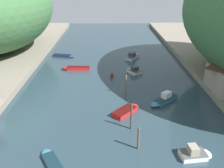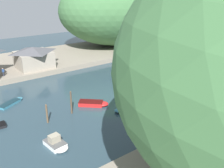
{
  "view_description": "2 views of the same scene",
  "coord_description": "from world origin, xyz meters",
  "px_view_note": "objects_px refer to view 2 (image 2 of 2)",
  "views": [
    {
      "loc": [
        -0.63,
        -11.3,
        18.16
      ],
      "look_at": [
        -0.02,
        25.65,
        2.18
      ],
      "focal_mm": 40.0,
      "sensor_mm": 36.0,
      "label": 1
    },
    {
      "loc": [
        33.04,
        0.56,
        18.01
      ],
      "look_at": [
        0.95,
        24.71,
        2.36
      ],
      "focal_mm": 40.0,
      "sensor_mm": 36.0,
      "label": 2
    }
  ],
  "objects_px": {
    "boat_white_cruiser": "(173,85)",
    "boat_cabin_cruiser": "(207,76)",
    "person_on_quay": "(3,71)",
    "boat_red_skiff": "(95,103)",
    "boathouse_shed": "(34,57)",
    "boat_mid_channel": "(137,68)",
    "boat_yellow_tender": "(56,144)",
    "boat_near_quay": "(12,102)",
    "boat_moored_right": "(132,111)",
    "boat_small_dinghy": "(154,59)",
    "right_bank_cottage": "(211,118)",
    "channel_buoy_near": "(148,81)"
  },
  "relations": [
    {
      "from": "channel_buoy_near",
      "to": "boat_cabin_cruiser",
      "type": "bearing_deg",
      "value": 66.18
    },
    {
      "from": "right_bank_cottage",
      "to": "boat_cabin_cruiser",
      "type": "relative_size",
      "value": 1.44
    },
    {
      "from": "boat_red_skiff",
      "to": "boat_cabin_cruiser",
      "type": "distance_m",
      "value": 26.35
    },
    {
      "from": "boat_yellow_tender",
      "to": "boat_white_cruiser",
      "type": "height_order",
      "value": "boat_yellow_tender"
    },
    {
      "from": "boat_small_dinghy",
      "to": "boat_moored_right",
      "type": "xyz_separation_m",
      "value": [
        19.3,
        -24.5,
        0.25
      ]
    },
    {
      "from": "boat_near_quay",
      "to": "channel_buoy_near",
      "type": "relative_size",
      "value": 4.47
    },
    {
      "from": "channel_buoy_near",
      "to": "boathouse_shed",
      "type": "bearing_deg",
      "value": -143.07
    },
    {
      "from": "boat_red_skiff",
      "to": "right_bank_cottage",
      "type": "bearing_deg",
      "value": 58.42
    },
    {
      "from": "right_bank_cottage",
      "to": "boat_small_dinghy",
      "type": "xyz_separation_m",
      "value": [
        -30.76,
        22.48,
        -3.45
      ]
    },
    {
      "from": "boathouse_shed",
      "to": "boat_red_skiff",
      "type": "height_order",
      "value": "boathouse_shed"
    },
    {
      "from": "boat_mid_channel",
      "to": "boat_small_dinghy",
      "type": "relative_size",
      "value": 1.06
    },
    {
      "from": "boat_mid_channel",
      "to": "boat_yellow_tender",
      "type": "bearing_deg",
      "value": -148.43
    },
    {
      "from": "person_on_quay",
      "to": "boathouse_shed",
      "type": "bearing_deg",
      "value": -0.16
    },
    {
      "from": "boathouse_shed",
      "to": "boat_cabin_cruiser",
      "type": "height_order",
      "value": "boathouse_shed"
    },
    {
      "from": "right_bank_cottage",
      "to": "boat_small_dinghy",
      "type": "relative_size",
      "value": 1.34
    },
    {
      "from": "boat_yellow_tender",
      "to": "boat_moored_right",
      "type": "bearing_deg",
      "value": 177.09
    },
    {
      "from": "boat_cabin_cruiser",
      "to": "boat_small_dinghy",
      "type": "bearing_deg",
      "value": -151.91
    },
    {
      "from": "right_bank_cottage",
      "to": "boat_mid_channel",
      "type": "xyz_separation_m",
      "value": [
        -27.08,
        13.22,
        -3.34
      ]
    },
    {
      "from": "channel_buoy_near",
      "to": "right_bank_cottage",
      "type": "bearing_deg",
      "value": -25.01
    },
    {
      "from": "person_on_quay",
      "to": "boat_red_skiff",
      "type": "bearing_deg",
      "value": -82.05
    },
    {
      "from": "boat_cabin_cruiser",
      "to": "person_on_quay",
      "type": "relative_size",
      "value": 3.09
    },
    {
      "from": "boat_yellow_tender",
      "to": "person_on_quay",
      "type": "bearing_deg",
      "value": -99.66
    },
    {
      "from": "boat_moored_right",
      "to": "person_on_quay",
      "type": "relative_size",
      "value": 3.05
    },
    {
      "from": "boat_red_skiff",
      "to": "channel_buoy_near",
      "type": "bearing_deg",
      "value": 140.56
    },
    {
      "from": "boat_mid_channel",
      "to": "channel_buoy_near",
      "type": "bearing_deg",
      "value": -117.35
    },
    {
      "from": "boat_yellow_tender",
      "to": "boat_cabin_cruiser",
      "type": "bearing_deg",
      "value": 178.6
    },
    {
      "from": "boat_small_dinghy",
      "to": "boat_near_quay",
      "type": "distance_m",
      "value": 38.26
    },
    {
      "from": "boathouse_shed",
      "to": "boat_white_cruiser",
      "type": "xyz_separation_m",
      "value": [
        24.93,
        17.77,
        -3.09
      ]
    },
    {
      "from": "right_bank_cottage",
      "to": "boat_white_cruiser",
      "type": "height_order",
      "value": "right_bank_cottage"
    },
    {
      "from": "boat_moored_right",
      "to": "channel_buoy_near",
      "type": "relative_size",
      "value": 4.84
    },
    {
      "from": "boat_mid_channel",
      "to": "boat_moored_right",
      "type": "height_order",
      "value": "boat_moored_right"
    },
    {
      "from": "right_bank_cottage",
      "to": "boat_yellow_tender",
      "type": "xyz_separation_m",
      "value": [
        -10.57,
        -14.87,
        -3.23
      ]
    },
    {
      "from": "boat_mid_channel",
      "to": "boat_red_skiff",
      "type": "xyz_separation_m",
      "value": [
        9.71,
        -18.2,
        -0.0
      ]
    },
    {
      "from": "boat_red_skiff",
      "to": "boat_moored_right",
      "type": "relative_size",
      "value": 0.91
    },
    {
      "from": "boat_small_dinghy",
      "to": "boat_white_cruiser",
      "type": "bearing_deg",
      "value": 68.49
    },
    {
      "from": "boat_white_cruiser",
      "to": "boat_cabin_cruiser",
      "type": "bearing_deg",
      "value": 53.08
    },
    {
      "from": "boat_mid_channel",
      "to": "boat_cabin_cruiser",
      "type": "relative_size",
      "value": 1.14
    },
    {
      "from": "boathouse_shed",
      "to": "boat_moored_right",
      "type": "relative_size",
      "value": 1.53
    },
    {
      "from": "boat_near_quay",
      "to": "boat_cabin_cruiser",
      "type": "distance_m",
      "value": 38.62
    },
    {
      "from": "boat_yellow_tender",
      "to": "boat_near_quay",
      "type": "bearing_deg",
      "value": -94.54
    },
    {
      "from": "boat_red_skiff",
      "to": "person_on_quay",
      "type": "bearing_deg",
      "value": -114.96
    },
    {
      "from": "boat_moored_right",
      "to": "boat_near_quay",
      "type": "distance_m",
      "value": 19.94
    },
    {
      "from": "boat_moored_right",
      "to": "boat_near_quay",
      "type": "relative_size",
      "value": 1.08
    },
    {
      "from": "person_on_quay",
      "to": "right_bank_cottage",
      "type": "bearing_deg",
      "value": -85.01
    },
    {
      "from": "boat_yellow_tender",
      "to": "boat_red_skiff",
      "type": "bearing_deg",
      "value": -152.37
    },
    {
      "from": "right_bank_cottage",
      "to": "boat_small_dinghy",
      "type": "distance_m",
      "value": 38.25
    },
    {
      "from": "boathouse_shed",
      "to": "boat_near_quay",
      "type": "xyz_separation_m",
      "value": [
        13.65,
        -9.18,
        -3.3
      ]
    },
    {
      "from": "right_bank_cottage",
      "to": "person_on_quay",
      "type": "distance_m",
      "value": 40.31
    },
    {
      "from": "boathouse_shed",
      "to": "right_bank_cottage",
      "type": "relative_size",
      "value": 1.05
    },
    {
      "from": "boat_mid_channel",
      "to": "boat_near_quay",
      "type": "xyz_separation_m",
      "value": [
        0.93,
        -28.72,
        -0.13
      ]
    }
  ]
}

